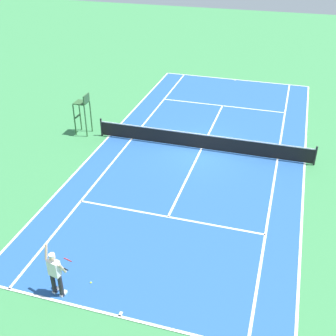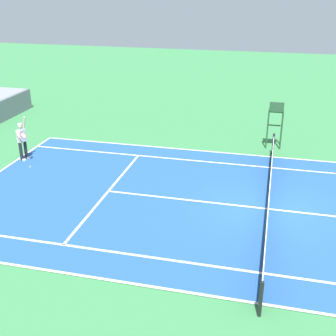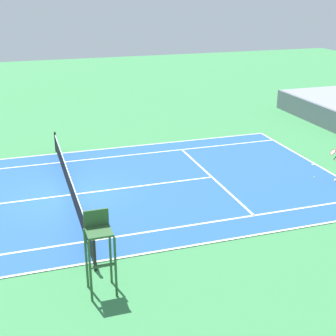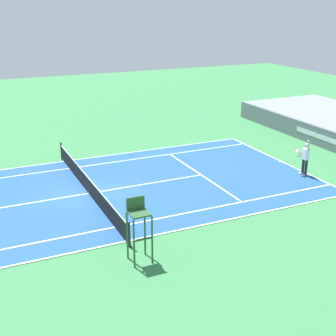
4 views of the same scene
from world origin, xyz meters
TOP-DOWN VIEW (x-y plane):
  - ground_plane at (0.00, 0.00)m, footprint 80.00×80.00m
  - court at (0.00, 0.00)m, footprint 11.08×23.88m
  - net at (0.00, 0.00)m, footprint 11.98×0.10m
  - tennis_player at (2.34, 11.58)m, footprint 0.82×0.62m
  - tennis_ball at (1.52, 10.82)m, footprint 0.07×0.07m
  - umpire_chair at (7.01, 0.00)m, footprint 0.77×0.77m

SIDE VIEW (x-z plane):
  - ground_plane at x=0.00m, z-range 0.00..0.00m
  - court at x=0.00m, z-range 0.00..0.02m
  - tennis_ball at x=1.52m, z-range 0.00..0.07m
  - net at x=0.00m, z-range -0.01..1.06m
  - tennis_player at x=2.34m, z-range -0.05..2.04m
  - umpire_chair at x=7.01m, z-range 0.34..2.78m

